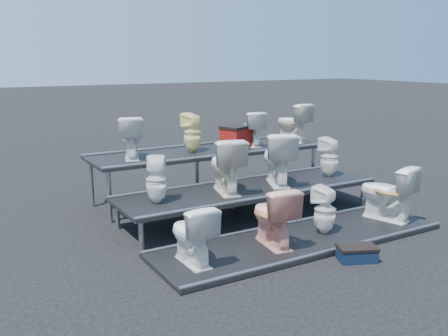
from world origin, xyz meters
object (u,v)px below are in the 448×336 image
toilet_11 (293,122)px  red_crate (236,138)px  toilet_3 (387,192)px  toilet_6 (278,158)px  toilet_2 (325,210)px  toilet_7 (329,157)px  step_stool (357,254)px  toilet_0 (192,234)px  toilet_9 (192,133)px  toilet_5 (226,165)px  toilet_10 (251,129)px  toilet_4 (157,180)px  toilet_1 (273,215)px  toilet_8 (131,137)px

toilet_11 → red_crate: toilet_11 is taller
toilet_3 → toilet_6: 1.73m
toilet_2 → toilet_6: bearing=-111.7°
toilet_3 → toilet_2: bearing=-14.6°
toilet_7 → step_stool: size_ratio=1.49×
toilet_3 → step_stool: toilet_3 is taller
toilet_0 → red_crate: red_crate is taller
toilet_9 → step_stool: toilet_9 is taller
toilet_7 → step_stool: (-1.44, -2.15, -0.71)m
toilet_0 → toilet_5: size_ratio=0.87×
toilet_10 → toilet_4: bearing=37.5°
toilet_4 → toilet_9: 1.83m
toilet_1 → toilet_8: size_ratio=1.15×
toilet_2 → toilet_6: 1.40m
toilet_0 → toilet_8: size_ratio=1.06×
toilet_6 → toilet_9: bearing=-32.4°
toilet_10 → step_stool: (-0.69, -3.45, -1.10)m
toilet_2 → red_crate: bearing=-108.7°
toilet_11 → step_stool: size_ratio=1.65×
toilet_1 → toilet_2: (0.88, 0.00, -0.06)m
toilet_3 → toilet_11: size_ratio=1.13×
toilet_0 → toilet_3: size_ratio=0.87×
toilet_6 → toilet_8: toilet_8 is taller
toilet_0 → toilet_2: (2.06, 0.00, -0.03)m
toilet_1 → toilet_10: bearing=-109.1°
toilet_5 → toilet_8: (-1.01, 1.30, 0.33)m
toilet_5 → toilet_10: (1.30, 1.30, 0.30)m
toilet_5 → toilet_6: size_ratio=0.98×
toilet_1 → toilet_7: toilet_7 is taller
toilet_3 → step_stool: bearing=16.1°
toilet_2 → toilet_11: bearing=-134.6°
toilet_7 → toilet_10: 1.55m
toilet_4 → toilet_10: 2.78m
toilet_0 → red_crate: bearing=-131.0°
toilet_2 → toilet_10: toilet_10 is taller
toilet_9 → toilet_4: bearing=27.5°
toilet_9 → step_stool: bearing=79.1°
toilet_5 → toilet_8: 1.68m
toilet_4 → toilet_8: toilet_8 is taller
toilet_9 → red_crate: 0.88m
toilet_9 → step_stool: size_ratio=1.49×
toilet_1 → toilet_10: 3.02m
toilet_2 → toilet_8: 3.28m
toilet_4 → toilet_2: bearing=169.1°
toilet_3 → toilet_4: toilet_4 is taller
toilet_1 → toilet_4: 1.71m
toilet_4 → toilet_5: bearing=-157.2°
toilet_4 → step_stool: toilet_4 is taller
toilet_2 → red_crate: 2.64m
toilet_2 → toilet_10: (0.48, 2.60, 0.79)m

